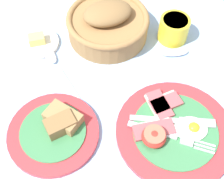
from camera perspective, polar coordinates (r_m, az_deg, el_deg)
ground_plane at (r=0.69m, az=6.59°, el=-8.11°), size 3.00×3.00×0.00m
breakfast_plate at (r=0.69m, az=11.02°, el=-7.30°), size 0.26×0.26×0.04m
bread_plate at (r=0.68m, az=-10.32°, el=-7.29°), size 0.20×0.20×0.05m
sugar_cup at (r=0.84m, az=11.23°, el=10.91°), size 0.08×0.08×0.06m
bread_basket at (r=0.83m, az=-0.78°, el=11.99°), size 0.21×0.21×0.10m
butter_dish at (r=0.85m, az=-13.43°, el=8.35°), size 0.11×0.11×0.03m
teaspoon_by_saucer at (r=0.80m, az=-10.60°, el=5.14°), size 0.11×0.18×0.01m
teaspoon_near_cup at (r=0.83m, az=13.23°, el=6.75°), size 0.19×0.03×0.01m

